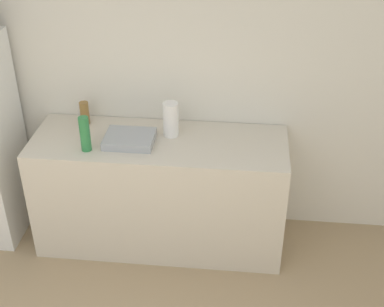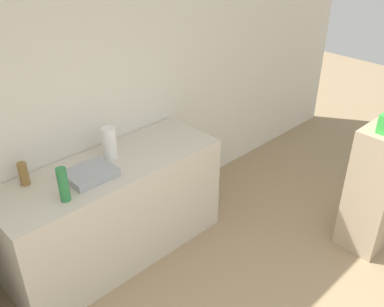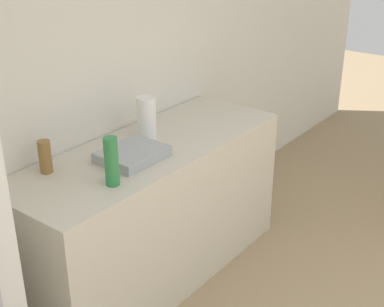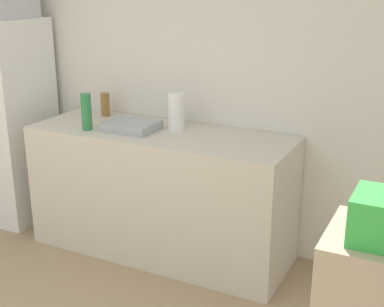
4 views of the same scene
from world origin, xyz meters
name	(u,v)px [view 2 (image 2 of 4)]	position (x,y,z in m)	size (l,w,h in m)	color
wall_back	(42,116)	(0.00, 2.65, 1.30)	(8.00, 0.06, 2.60)	silver
counter	(115,211)	(0.31, 2.28, 0.45)	(1.86, 0.66, 0.90)	beige
sink_basin	(90,174)	(0.11, 2.23, 0.93)	(0.35, 0.28, 0.06)	#9EA3A8
bottle_tall	(63,185)	(-0.17, 2.10, 1.03)	(0.07, 0.07, 0.26)	#2D7F42
bottle_short	(24,174)	(-0.29, 2.48, 0.99)	(0.07, 0.07, 0.18)	olive
shelf_cabinet	(383,183)	(2.14, 0.85, 0.57)	(0.73, 0.36, 1.14)	tan
paper_towel_roll	(109,143)	(0.39, 2.37, 1.03)	(0.11, 0.11, 0.26)	white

